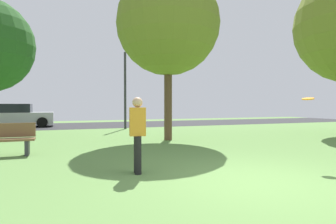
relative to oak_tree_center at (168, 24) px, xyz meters
name	(u,v)px	position (x,y,z in m)	size (l,w,h in m)	color
ground_plane	(259,183)	(-0.65, -6.40, -4.63)	(44.00, 44.00, 0.00)	#5B8442
road_strip	(112,125)	(-0.65, 9.60, -4.63)	(44.00, 6.40, 0.01)	#28282B
oak_tree_center	(168,24)	(0.00, 0.00, 0.00)	(4.11, 4.11, 6.70)	brown
person_catcher	(138,132)	(-2.54, -4.95, -3.78)	(0.35, 0.30, 1.57)	black
frisbee_disc	(308,99)	(1.42, -5.53, -3.08)	(0.37, 0.37, 0.07)	orange
parked_car_silver	(17,116)	(-6.70, 9.58, -3.96)	(4.28, 2.02, 1.48)	#B7B7BC
park_bench	(3,139)	(-5.50, -1.77, -4.17)	(1.60, 0.45, 0.90)	brown
street_lamp_post	(125,91)	(-0.51, 5.80, -2.38)	(0.14, 0.14, 4.50)	#2D2D33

